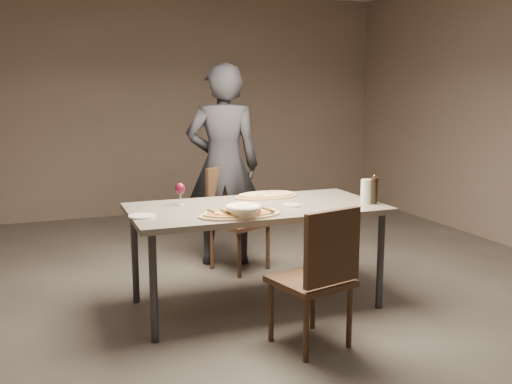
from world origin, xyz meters
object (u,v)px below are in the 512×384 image
object	(u,v)px
chair_near	(320,271)
pepper_mill_left	(374,191)
dining_table	(256,213)
zucchini_pizza	(240,213)
chair_far	(233,212)
bread_basket	(243,210)
diner	(223,166)
carafe	(366,191)
ham_pizza	(266,195)

from	to	relation	value
chair_near	pepper_mill_left	bearing A→B (deg)	24.80
dining_table	chair_near	world-z (taller)	chair_near
chair_near	dining_table	bearing A→B (deg)	82.79
zucchini_pizza	chair_far	bearing A→B (deg)	90.32
dining_table	pepper_mill_left	bearing A→B (deg)	-15.57
bread_basket	diner	world-z (taller)	diner
carafe	diner	size ratio (longest dim) A/B	0.10
chair_near	ham_pizza	bearing A→B (deg)	71.10
dining_table	carafe	xyz separation A→B (m)	(0.79, -0.20, 0.15)
pepper_mill_left	chair_far	xyz separation A→B (m)	(-0.69, 1.17, -0.34)
zucchini_pizza	bread_basket	world-z (taller)	bread_basket
ham_pizza	chair_far	world-z (taller)	chair_far
dining_table	diner	world-z (taller)	diner
pepper_mill_left	chair_near	xyz separation A→B (m)	(-0.73, -0.59, -0.34)
carafe	diner	bearing A→B (deg)	117.66
zucchini_pizza	carafe	xyz separation A→B (m)	(1.01, 0.08, 0.07)
carafe	chair_far	bearing A→B (deg)	119.74
chair_far	diner	distance (m)	0.43
chair_near	diner	size ratio (longest dim) A/B	0.49
chair_near	diner	bearing A→B (deg)	75.86
dining_table	chair_near	distance (m)	0.85
pepper_mill_left	zucchini_pizza	bearing A→B (deg)	-177.36
pepper_mill_left	carafe	distance (m)	0.05
chair_far	diner	world-z (taller)	diner
chair_near	chair_far	xyz separation A→B (m)	(0.04, 1.76, 0.01)
carafe	diner	world-z (taller)	diner
bread_basket	carafe	bearing A→B (deg)	7.41
dining_table	zucchini_pizza	size ratio (longest dim) A/B	3.21
bread_basket	chair_near	bearing A→B (deg)	-57.33
chair_near	bread_basket	bearing A→B (deg)	108.60
carafe	zucchini_pizza	bearing A→B (deg)	-175.63
bread_basket	chair_far	xyz separation A→B (m)	(0.35, 1.27, -0.29)
pepper_mill_left	carafe	xyz separation A→B (m)	(-0.04, 0.03, -0.00)
ham_pizza	diner	size ratio (longest dim) A/B	0.28
bread_basket	pepper_mill_left	bearing A→B (deg)	5.56
carafe	dining_table	bearing A→B (deg)	165.57
zucchini_pizza	chair_far	size ratio (longest dim) A/B	0.62
bread_basket	diner	distance (m)	1.48
zucchini_pizza	pepper_mill_left	size ratio (longest dim) A/B	2.90
dining_table	chair_near	bearing A→B (deg)	-83.13
carafe	chair_near	world-z (taller)	carafe
ham_pizza	pepper_mill_left	bearing A→B (deg)	-34.10
zucchini_pizza	diner	size ratio (longest dim) A/B	0.31
pepper_mill_left	dining_table	bearing A→B (deg)	164.43
ham_pizza	diner	distance (m)	0.84
pepper_mill_left	diner	xyz separation A→B (m)	(-0.73, 1.34, 0.06)
dining_table	chair_near	xyz separation A→B (m)	(0.10, -0.82, -0.19)
dining_table	diner	distance (m)	1.13
ham_pizza	pepper_mill_left	distance (m)	0.82
dining_table	ham_pizza	xyz separation A→B (m)	(0.19, 0.28, 0.07)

